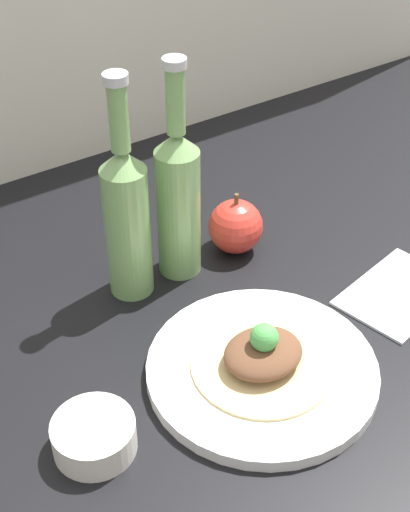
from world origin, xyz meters
TOP-DOWN VIEW (x-y plane):
  - ground_plane at (0.00, 0.00)cm, footprint 180.00×110.00cm
  - plate at (-8.08, -8.51)cm, footprint 28.66×28.66cm
  - plated_food at (-8.08, -8.51)cm, footprint 17.70×17.70cm
  - cider_bottle_left at (-13.08, 15.12)cm, footprint 6.20×6.20cm
  - cider_bottle_right at (-5.02, 15.12)cm, footprint 6.20×6.20cm
  - apple at (4.48, 14.36)cm, footprint 8.26×8.26cm
  - napkin at (17.39, -7.35)cm, footprint 19.25×14.86cm
  - dipping_bowl at (-30.21, -6.70)cm, footprint 9.42×9.42cm

SIDE VIEW (x-z plane):
  - ground_plane at x=0.00cm, z-range -4.00..0.00cm
  - napkin at x=17.39cm, z-range 0.00..0.80cm
  - plate at x=-8.08cm, z-range 0.07..2.16cm
  - dipping_bowl at x=-30.21cm, z-range 0.00..3.92cm
  - plated_food at x=-8.08cm, z-range 0.29..6.71cm
  - apple at x=4.48cm, z-range -0.78..9.06cm
  - cider_bottle_left at x=-13.08cm, z-range -3.86..28.48cm
  - cider_bottle_right at x=-5.02cm, z-range -3.86..28.48cm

